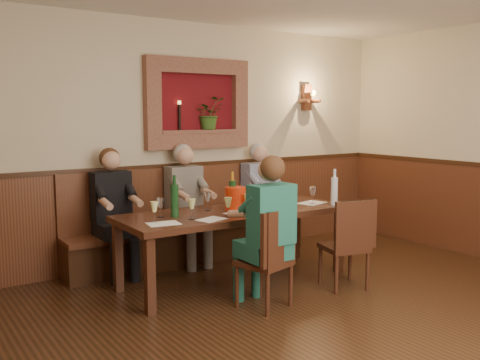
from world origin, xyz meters
The scene contains 31 objects.
ground_plane centered at (0.00, 0.00, 0.00)m, with size 6.00×6.00×0.00m, color black.
room_shell centered at (0.00, 0.00, 1.89)m, with size 6.04×6.04×2.82m.
wainscoting centered at (0.00, 0.00, 0.59)m, with size 6.02×6.02×1.15m.
wall_niche centered at (0.24, 2.94, 1.81)m, with size 1.36×0.30×1.06m.
wall_sconce centered at (1.90, 2.93, 1.94)m, with size 0.25×0.20×0.35m.
dining_table centered at (0.00, 1.85, 0.68)m, with size 2.40×0.90×0.75m.
bench centered at (0.00, 2.79, 0.33)m, with size 3.00×0.45×1.11m.
chair_near_left centered at (-0.18, 1.07, 0.26)m, with size 0.50×0.50×0.91m.
chair_near_right centered at (0.80, 1.07, 0.26)m, with size 0.49×0.49×0.91m.
person_bench_left centered at (-0.97, 2.69, 0.57)m, with size 0.40×0.49×1.38m.
person_bench_mid centered at (-0.09, 2.69, 0.57)m, with size 0.40×0.49×1.39m.
person_bench_right centered at (0.97, 2.69, 0.56)m, with size 0.39×0.48×1.37m.
person_chair_front centered at (-0.19, 1.07, 0.57)m, with size 0.40×0.49×1.38m.
spittoon_bucket centered at (0.00, 1.83, 0.87)m, with size 0.21×0.21×0.24m, color red.
wine_bottle_green_a centered at (0.00, 1.90, 0.91)m, with size 0.09×0.09×0.39m.
wine_bottle_green_b centered at (-0.67, 1.88, 0.92)m, with size 0.10×0.10×0.40m.
water_bottle centered at (1.07, 1.51, 0.91)m, with size 0.10×0.10×0.39m.
tasting_sheet_a centered at (-0.90, 1.65, 0.75)m, with size 0.29×0.20×0.00m, color white.
tasting_sheet_b centered at (-0.06, 1.70, 0.75)m, with size 0.26×0.19×0.00m, color white.
tasting_sheet_c centered at (0.95, 1.75, 0.75)m, with size 0.31×0.22×0.00m, color white.
tasting_sheet_d centered at (-0.44, 1.57, 0.75)m, with size 0.27×0.19×0.00m, color white.
wine_glass_0 centered at (0.77, 1.86, 0.85)m, with size 0.08×0.08×0.19m, color #EAF190, non-canonical shape.
wine_glass_1 centered at (-0.25, 1.58, 0.85)m, with size 0.08×0.08×0.19m, color #EAF190, non-canonical shape.
wine_glass_2 centered at (-0.58, 1.69, 0.85)m, with size 0.08×0.08×0.19m, color #EAF190, non-canonical shape.
wine_glass_3 centered at (-0.24, 1.99, 0.85)m, with size 0.08×0.08×0.19m, color white, non-canonical shape.
wine_glass_4 centered at (-0.94, 1.75, 0.85)m, with size 0.08×0.08×0.19m, color #EAF190, non-canonical shape.
wine_glass_5 centered at (-0.80, 1.92, 0.85)m, with size 0.08×0.08×0.19m, color white, non-canonical shape.
wine_glass_6 centered at (0.03, 1.66, 0.85)m, with size 0.08×0.08×0.19m, color #EAF190, non-canonical shape.
wine_glass_7 centered at (0.19, 2.00, 0.85)m, with size 0.08×0.08×0.19m, color #EAF190, non-canonical shape.
wine_glass_8 centered at (0.47, 1.61, 0.85)m, with size 0.08×0.08×0.19m, color white, non-canonical shape.
wine_glass_9 centered at (0.91, 1.68, 0.85)m, with size 0.08×0.08×0.19m, color white, non-canonical shape.
Camera 1 is at (-2.96, -2.65, 1.74)m, focal length 40.00 mm.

